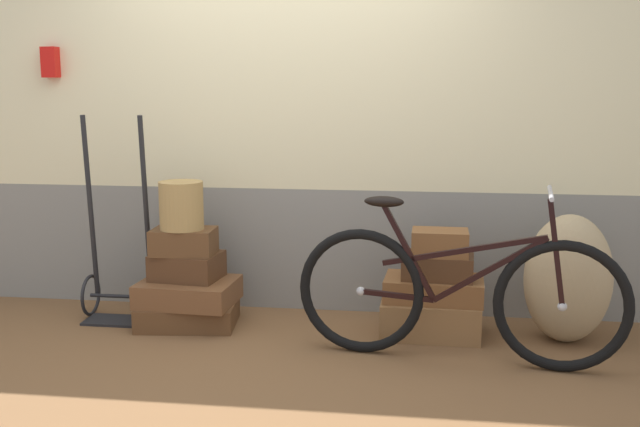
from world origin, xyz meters
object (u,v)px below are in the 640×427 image
suitcase_6 (438,266)px  suitcase_7 (440,243)px  burlap_sack (568,279)px  bicycle (457,295)px  suitcase_1 (188,292)px  suitcase_2 (187,266)px  suitcase_5 (434,289)px  suitcase_4 (430,318)px  suitcase_0 (188,314)px  luggage_trolley (120,272)px  wicker_basket (181,205)px  suitcase_3 (184,241)px

suitcase_6 → suitcase_7: 0.15m
burlap_sack → bicycle: bearing=-147.6°
suitcase_7 → burlap_sack: size_ratio=0.43×
suitcase_1 → suitcase_7: bearing=3.4°
suitcase_6 → suitcase_2: bearing=-177.1°
suitcase_5 → burlap_sack: 0.78m
suitcase_4 → suitcase_0: bearing=-178.9°
suitcase_6 → burlap_sack: 0.75m
suitcase_0 → bicycle: 1.72m
suitcase_2 → bicycle: 1.71m
luggage_trolley → suitcase_2: bearing=-4.7°
suitcase_1 → suitcase_0: bearing=133.7°
suitcase_4 → suitcase_6: bearing=23.1°
suitcase_1 → wicker_basket: size_ratio=1.96×
suitcase_7 → bicycle: bearing=-76.6°
suitcase_6 → suitcase_7: bearing=-68.0°
wicker_basket → bicycle: 1.76m
suitcase_6 → suitcase_7: suitcase_7 is taller
suitcase_2 → suitcase_3: (-0.01, -0.02, 0.16)m
suitcase_6 → wicker_basket: (-1.57, -0.01, 0.33)m
suitcase_1 → burlap_sack: bearing=3.6°
suitcase_3 → wicker_basket: size_ratio=1.29×
suitcase_0 → suitcase_6: (1.55, 0.02, 0.35)m
bicycle → suitcase_3: bearing=165.6°
suitcase_5 → luggage_trolley: size_ratio=0.45×
wicker_basket → burlap_sack: 2.35m
suitcase_3 → suitcase_5: (1.55, 0.00, -0.25)m
suitcase_7 → wicker_basket: wicker_basket is taller
suitcase_6 → bicycle: bicycle is taller
suitcase_3 → suitcase_5: bearing=-1.8°
suitcase_6 → burlap_sack: (0.75, -0.01, -0.05)m
suitcase_7 → luggage_trolley: bearing=178.6°
wicker_basket → luggage_trolley: bearing=171.6°
suitcase_6 → suitcase_3: bearing=-176.3°
wicker_basket → burlap_sack: wicker_basket is taller
suitcase_0 → suitcase_6: size_ratio=1.44×
luggage_trolley → burlap_sack: size_ratio=1.72×
suitcase_1 → luggage_trolley: 0.50m
suitcase_4 → suitcase_5: bearing=46.6°
luggage_trolley → bicycle: (2.12, -0.49, 0.07)m
suitcase_3 → luggage_trolley: size_ratio=0.29×
suitcase_1 → suitcase_7: size_ratio=1.77×
suitcase_1 → bicycle: size_ratio=0.33×
suitcase_0 → suitcase_7: suitcase_7 is taller
wicker_basket → suitcase_1: bearing=-34.1°
suitcase_1 → suitcase_5: (1.52, 0.03, 0.07)m
suitcase_5 → wicker_basket: size_ratio=1.97×
suitcase_2 → burlap_sack: bearing=5.8°
bicycle → suitcase_6: bearing=102.7°
burlap_sack → bicycle: size_ratio=0.43×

